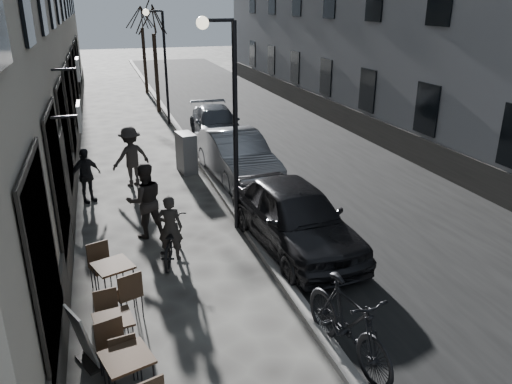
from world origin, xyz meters
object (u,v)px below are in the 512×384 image
bistro_set_b (115,333)px  sign_board (84,342)px  tree_far (141,14)px  car_near (295,216)px  car_mid (237,156)px  bicycle (171,240)px  streetlamp_near (228,104)px  pedestrian_far (86,175)px  streetlamp_far (161,55)px  car_far (216,124)px  moped (348,323)px  tree_near (153,17)px  pedestrian_mid (131,156)px  bistro_set_c (114,279)px  utility_cabinet (186,153)px  pedestrian_near (145,201)px  bistro_set_a (129,374)px

bistro_set_b → sign_board: (-0.47, -0.04, -0.03)m
tree_far → car_near: bearing=-87.2°
car_mid → bicycle: bearing=-124.3°
streetlamp_near → pedestrian_far: size_ratio=3.23×
streetlamp_far → pedestrian_far: bearing=-110.8°
bistro_set_b → car_far: car_far is taller
streetlamp_near → moped: bearing=-84.4°
tree_near → pedestrian_mid: 11.81m
pedestrian_far → moped: pedestrian_far is taller
streetlamp_near → car_mid: (1.17, 3.66, -2.40)m
car_far → moped: size_ratio=2.01×
tree_near → bistro_set_c: bearing=-99.7°
pedestrian_mid → moped: 9.70m
sign_board → pedestrian_far: (0.03, 7.20, 0.38)m
tree_far → pedestrian_far: (-3.50, -18.02, -3.87)m
pedestrian_far → moped: bearing=-95.3°
tree_near → pedestrian_far: tree_near is taller
tree_near → bicycle: (-1.72, -16.15, -4.20)m
utility_cabinet → pedestrian_mid: size_ratio=0.71×
bistro_set_c → pedestrian_near: bearing=52.7°
car_far → streetlamp_near: bearing=-97.5°
streetlamp_far → pedestrian_near: bearing=-99.8°
streetlamp_near → pedestrian_near: streetlamp_near is taller
streetlamp_near → utility_cabinet: (-0.25, 4.82, -2.50)m
bistro_set_c → sign_board: 1.75m
tree_near → sign_board: 20.00m
tree_near → tree_far: (0.00, 6.00, 0.00)m
bistro_set_a → bistro_set_c: bistro_set_c is taller
moped → car_near: bearing=72.3°
moped → pedestrian_far: bearing=107.2°
pedestrian_near → car_near: pedestrian_near is taller
bistro_set_b → moped: moped is taller
car_near → bistro_set_a: bearing=-140.4°
streetlamp_near → tree_near: bearing=89.7°
bicycle → car_far: 10.40m
bistro_set_a → pedestrian_mid: (0.75, 9.26, 0.45)m
tree_near → bistro_set_c: size_ratio=3.44×
utility_cabinet → pedestrian_near: size_ratio=0.71×
pedestrian_near → pedestrian_mid: bearing=-95.1°
car_mid → moped: car_mid is taller
pedestrian_far → utility_cabinet: bearing=-0.7°
car_mid → car_far: car_mid is taller
streetlamp_near → bistro_set_b: (-2.99, -4.18, -2.72)m
tree_near → streetlamp_far: bearing=-91.4°
pedestrian_far → moped: 9.20m
bistro_set_a → moped: (3.36, -0.08, 0.19)m
streetlamp_near → pedestrian_mid: 5.04m
streetlamp_far → utility_cabinet: streetlamp_far is taller
bistro_set_c → tree_far: bearing=63.1°
tree_near → pedestrian_far: bearing=-106.2°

